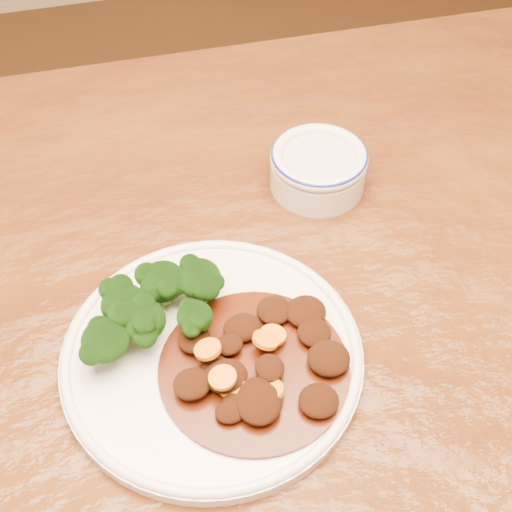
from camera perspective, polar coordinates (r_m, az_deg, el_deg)
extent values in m
cube|color=#552F0F|center=(0.76, -0.86, -3.79)|extent=(1.51, 0.92, 0.04)
cylinder|color=white|center=(0.69, -3.52, -8.04)|extent=(0.29, 0.29, 0.01)
torus|color=white|center=(0.68, -3.55, -7.75)|extent=(0.29, 0.29, 0.01)
cylinder|color=#729E52|center=(0.69, -4.82, -5.82)|extent=(0.01, 0.01, 0.02)
ellipsoid|color=black|center=(0.67, -4.93, -4.85)|extent=(0.03, 0.03, 0.03)
cylinder|color=#729E52|center=(0.72, -4.48, -2.94)|extent=(0.01, 0.01, 0.02)
ellipsoid|color=black|center=(0.70, -4.59, -1.79)|extent=(0.04, 0.04, 0.04)
cylinder|color=#729E52|center=(0.69, -11.66, -7.72)|extent=(0.01, 0.01, 0.02)
ellipsoid|color=black|center=(0.67, -11.97, -6.63)|extent=(0.04, 0.04, 0.04)
cylinder|color=#729E52|center=(0.71, -10.25, -4.98)|extent=(0.01, 0.01, 0.02)
ellipsoid|color=black|center=(0.69, -10.50, -3.85)|extent=(0.04, 0.04, 0.04)
cylinder|color=#729E52|center=(0.69, -8.83, -6.22)|extent=(0.01, 0.01, 0.02)
ellipsoid|color=black|center=(0.67, -9.06, -5.11)|extent=(0.04, 0.04, 0.04)
cylinder|color=#729E52|center=(0.72, -7.29, -3.20)|extent=(0.01, 0.01, 0.02)
ellipsoid|color=black|center=(0.70, -7.47, -2.03)|extent=(0.05, 0.05, 0.04)
cylinder|color=#451607|center=(0.67, -0.16, -9.00)|extent=(0.18, 0.18, 0.00)
ellipsoid|color=black|center=(0.70, 4.01, -4.47)|extent=(0.04, 0.04, 0.02)
ellipsoid|color=black|center=(0.64, -1.78, -11.80)|extent=(0.02, 0.02, 0.01)
ellipsoid|color=black|center=(0.70, 1.46, -4.38)|extent=(0.03, 0.04, 0.02)
ellipsoid|color=black|center=(0.65, -2.41, -9.59)|extent=(0.04, 0.04, 0.02)
ellipsoid|color=black|center=(0.64, 0.20, -11.66)|extent=(0.04, 0.04, 0.02)
ellipsoid|color=black|center=(0.65, -5.13, -10.16)|extent=(0.03, 0.03, 0.02)
ellipsoid|color=black|center=(0.70, 1.63, -3.97)|extent=(0.02, 0.02, 0.01)
ellipsoid|color=black|center=(0.66, 1.10, -8.92)|extent=(0.03, 0.03, 0.01)
ellipsoid|color=black|center=(0.67, -2.21, -7.11)|extent=(0.03, 0.02, 0.01)
ellipsoid|color=black|center=(0.68, -4.95, -6.68)|extent=(0.03, 0.03, 0.02)
ellipsoid|color=black|center=(0.67, 5.84, -8.14)|extent=(0.04, 0.04, 0.02)
ellipsoid|color=black|center=(0.64, -2.08, -12.36)|extent=(0.03, 0.02, 0.01)
ellipsoid|color=black|center=(0.65, 5.04, -11.46)|extent=(0.04, 0.04, 0.02)
ellipsoid|color=black|center=(0.64, -0.02, -10.85)|extent=(0.03, 0.03, 0.02)
ellipsoid|color=black|center=(0.68, 4.69, -6.13)|extent=(0.03, 0.03, 0.02)
ellipsoid|color=black|center=(0.69, -1.11, -5.76)|extent=(0.04, 0.03, 0.02)
ellipsoid|color=black|center=(0.65, -5.27, -10.36)|extent=(0.03, 0.03, 0.01)
ellipsoid|color=black|center=(0.69, -1.09, -5.58)|extent=(0.03, 0.02, 0.01)
ellipsoid|color=black|center=(0.64, -0.06, -11.69)|extent=(0.03, 0.02, 0.01)
ellipsoid|color=black|center=(0.66, -3.31, -8.85)|extent=(0.03, 0.02, 0.01)
cylinder|color=orange|center=(0.64, -2.69, -9.69)|extent=(0.03, 0.03, 0.01)
cylinder|color=orange|center=(0.68, 1.35, -6.36)|extent=(0.04, 0.04, 0.01)
cylinder|color=orange|center=(0.65, -2.03, -10.25)|extent=(0.04, 0.04, 0.01)
cylinder|color=orange|center=(0.66, -3.88, -7.45)|extent=(0.04, 0.04, 0.01)
cylinder|color=orange|center=(0.67, 0.77, -6.74)|extent=(0.03, 0.03, 0.02)
cylinder|color=orange|center=(0.65, 1.18, -10.76)|extent=(0.03, 0.03, 0.02)
cylinder|color=silver|center=(0.84, 4.96, 6.59)|extent=(0.11, 0.11, 0.04)
cylinder|color=beige|center=(0.83, 5.06, 7.71)|extent=(0.09, 0.09, 0.01)
torus|color=silver|center=(0.83, 5.07, 7.90)|extent=(0.11, 0.11, 0.01)
torus|color=navy|center=(0.82, 5.09, 8.09)|extent=(0.11, 0.11, 0.01)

